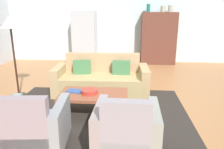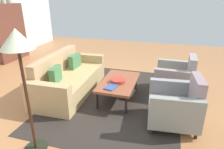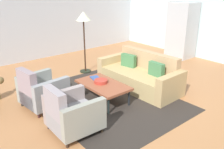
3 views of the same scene
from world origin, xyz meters
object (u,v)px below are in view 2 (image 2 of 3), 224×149
(floor_lamp, at_px, (19,52))
(book_stack, at_px, (111,87))
(armchair_left, at_px, (177,106))
(coffee_table, at_px, (119,82))
(armchair_right, at_px, (177,79))
(vase_small, at_px, (9,0))
(cabinet, at_px, (7,33))
(fruit_bowl, at_px, (118,81))
(vase_round, at_px, (3,0))
(couch, at_px, (68,80))

(floor_lamp, bearing_deg, book_stack, -25.59)
(armchair_left, bearing_deg, coffee_table, 57.37)
(armchair_right, relative_size, floor_lamp, 0.51)
(vase_small, bearing_deg, cabinet, 179.23)
(armchair_left, xyz_separation_m, fruit_bowl, (0.52, 1.17, 0.09))
(fruit_bowl, distance_m, vase_small, 4.95)
(book_stack, height_order, floor_lamp, floor_lamp)
(armchair_right, xyz_separation_m, fruit_bowl, (-0.67, 1.17, 0.09))
(armchair_left, xyz_separation_m, cabinet, (2.24, 5.42, 0.56))
(armchair_right, bearing_deg, floor_lamp, 142.96)
(cabinet, xyz_separation_m, vase_small, (0.35, -0.00, 1.01))
(fruit_bowl, xyz_separation_m, floor_lamp, (-1.73, 0.75, 1.01))
(vase_small, bearing_deg, coffee_table, -115.14)
(armchair_left, distance_m, floor_lamp, 2.52)
(book_stack, height_order, vase_round, vase_round)
(vase_small, bearing_deg, floor_lamp, -137.32)
(coffee_table, xyz_separation_m, floor_lamp, (-1.80, 0.75, 1.08))
(couch, relative_size, armchair_left, 2.41)
(coffee_table, xyz_separation_m, vase_small, (1.99, 4.25, 1.54))
(fruit_bowl, bearing_deg, cabinet, 68.03)
(armchair_left, relative_size, vase_small, 4.00)
(armchair_left, bearing_deg, vase_round, 61.00)
(couch, bearing_deg, vase_round, -121.33)
(book_stack, distance_m, vase_small, 5.03)
(book_stack, xyz_separation_m, vase_round, (2.09, 4.19, 1.49))
(vase_round, bearing_deg, couch, -119.69)
(armchair_left, height_order, floor_lamp, floor_lamp)
(fruit_bowl, height_order, book_stack, fruit_bowl)
(armchair_right, height_order, floor_lamp, floor_lamp)
(cabinet, bearing_deg, vase_small, -0.77)
(couch, relative_size, vase_round, 10.57)
(fruit_bowl, relative_size, cabinet, 0.16)
(armchair_right, distance_m, vase_small, 5.81)
(couch, xyz_separation_m, vase_round, (1.75, 3.06, 1.61))
(couch, height_order, fruit_bowl, couch)
(couch, bearing_deg, coffee_table, 88.48)
(book_stack, distance_m, vase_round, 4.92)
(fruit_bowl, xyz_separation_m, cabinet, (1.72, 4.26, 0.46))
(book_stack, height_order, cabinet, cabinet)
(armchair_right, bearing_deg, armchair_left, -178.39)
(armchair_left, bearing_deg, vase_small, 58.81)
(vase_round, bearing_deg, cabinet, 177.29)
(vase_round, bearing_deg, fruit_bowl, -113.14)
(cabinet, distance_m, vase_small, 1.07)
(armchair_left, xyz_separation_m, armchair_right, (1.19, -0.00, 0.00))
(couch, relative_size, armchair_right, 2.41)
(couch, height_order, cabinet, cabinet)
(cabinet, distance_m, vase_round, 1.01)
(armchair_right, bearing_deg, couch, 105.95)
(coffee_table, bearing_deg, armchair_left, -116.97)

